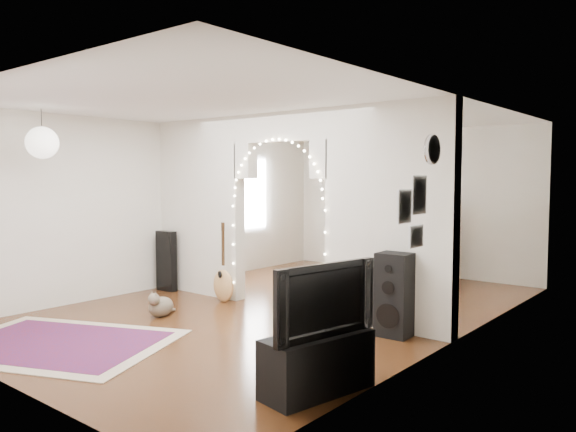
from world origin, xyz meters
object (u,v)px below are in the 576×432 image
Objects in this scene: dining_table at (363,235)px; dining_chair_left at (318,288)px; acoustic_guitar at (223,273)px; bookcase at (408,240)px; dining_chair_right at (409,278)px; media_console at (317,364)px; floor_speaker at (394,295)px.

dining_table is 2.27× the size of dining_chair_left.
bookcase is (1.22, 3.39, 0.26)m from acoustic_guitar.
dining_chair_right is at bearing 77.44° from dining_chair_left.
dining_chair_left is (-1.90, 2.61, 0.00)m from media_console.
dining_chair_left is at bearing 49.15° from acoustic_guitar.
floor_speaker is at bearing -58.61° from dining_table.
floor_speaker is 0.76× the size of dining_table.
media_console is 4.52m from dining_chair_right.
floor_speaker is 0.96× the size of media_console.
media_console is (0.32, -1.93, -0.23)m from floor_speaker.
bookcase is (-1.88, 5.32, 0.44)m from media_console.
dining_table is 2.56× the size of dining_chair_right.
dining_table is (-1.15, 0.36, -0.01)m from bookcase.
bookcase is 1.10× the size of dining_table.
floor_speaker is 3.74m from bookcase.
dining_chair_left is at bearing -74.20° from dining_table.
dining_chair_right is at bearing -43.29° from dining_table.
dining_chair_left is (1.21, 0.68, -0.18)m from acoustic_guitar.
dining_chair_right is (0.54, -1.00, -0.47)m from bookcase.
dining_chair_right is (1.70, -1.36, -0.46)m from dining_table.
acoustic_guitar reaches higher than dining_table.
dining_chair_right is (-1.34, 4.32, -0.03)m from media_console.
dining_table is (-3.04, 5.68, 0.43)m from media_console.
floor_speaker is at bearing 19.82° from acoustic_guitar.
bookcase reaches higher than media_console.
dining_table is 3.31m from dining_chair_left.
floor_speaker is 2.61m from dining_chair_right.
dining_table is at bearing 108.87° from acoustic_guitar.
acoustic_guitar reaches higher than media_console.
dining_table is (-2.72, 3.75, 0.20)m from floor_speaker.
acoustic_guitar is 1.03× the size of floor_speaker.
bookcase is at bearing 95.24° from dining_chair_left.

